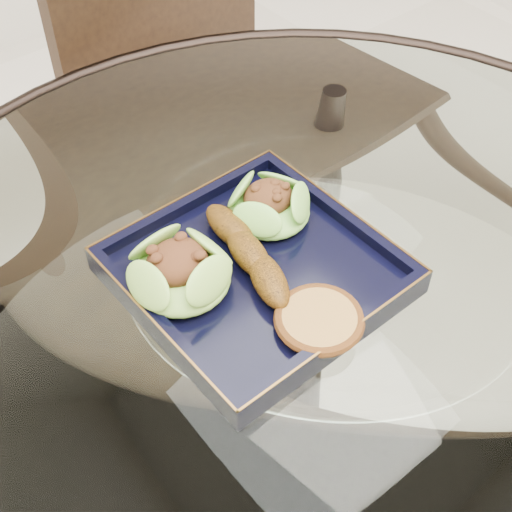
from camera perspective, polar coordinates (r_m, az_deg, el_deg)
dining_table at (r=0.93m, az=4.69°, el=-9.34°), size 1.13×1.13×0.77m
dining_chair at (r=1.31m, az=-3.46°, el=9.55°), size 0.48×0.48×1.02m
navy_plate at (r=0.79m, az=0.00°, el=-1.48°), size 0.28×0.28×0.02m
lettuce_wrap_left at (r=0.76m, az=-6.09°, el=-1.41°), size 0.13×0.13×0.04m
lettuce_wrap_right at (r=0.83m, az=1.09°, el=3.94°), size 0.11×0.11×0.03m
roasted_plantain at (r=0.78m, az=-0.60°, el=0.27°), size 0.06×0.17×0.03m
crumb_patty at (r=0.73m, az=5.07°, el=-5.19°), size 0.09×0.09×0.02m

